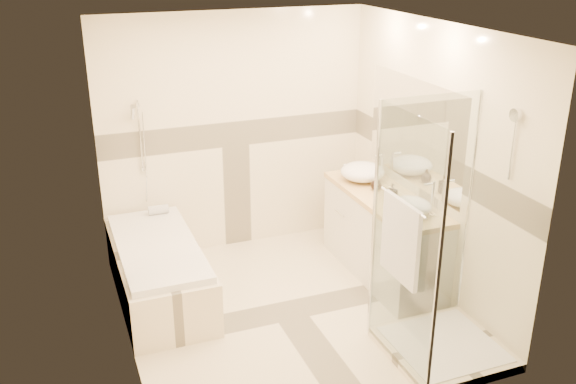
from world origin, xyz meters
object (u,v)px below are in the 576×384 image
object	(u,v)px
amenity_bottle_b	(376,183)
shower_enclosure	(430,297)
vessel_sink_far	(410,206)
bathtub	(159,268)
vanity	(383,235)
amenity_bottle_a	(392,192)
vessel_sink_near	(362,172)

from	to	relation	value
amenity_bottle_b	shower_enclosure	bearing A→B (deg)	-100.81
vessel_sink_far	shower_enclosure	bearing A→B (deg)	-108.79
bathtub	vanity	world-z (taller)	vanity
vanity	amenity_bottle_a	distance (m)	0.53
bathtub	vanity	xyz separation A→B (m)	(2.15, -0.35, 0.12)
vessel_sink_far	amenity_bottle_b	distance (m)	0.63
vanity	vessel_sink_near	size ratio (longest dim) A/B	3.63
bathtub	vessel_sink_far	xyz separation A→B (m)	(2.13, -0.82, 0.62)
bathtub	vessel_sink_far	world-z (taller)	vessel_sink_far
vessel_sink_near	amenity_bottle_b	bearing A→B (deg)	-90.00
vanity	vessel_sink_near	distance (m)	0.69
vessel_sink_far	vessel_sink_near	bearing A→B (deg)	90.00
vessel_sink_near	vessel_sink_far	size ratio (longest dim) A/B	1.20
shower_enclosure	amenity_bottle_b	xyz separation A→B (m)	(0.27, 1.43, 0.41)
bathtub	shower_enclosure	distance (m)	2.47
vessel_sink_near	amenity_bottle_a	world-z (taller)	vessel_sink_near
amenity_bottle_b	bathtub	bearing A→B (deg)	174.85
amenity_bottle_a	shower_enclosure	bearing A→B (deg)	-103.57
shower_enclosure	vessel_sink_near	xyz separation A→B (m)	(0.27, 1.72, 0.43)
amenity_bottle_b	vessel_sink_far	bearing A→B (deg)	-90.00
vessel_sink_far	amenity_bottle_b	xyz separation A→B (m)	(0.00, 0.63, -0.00)
vanity	amenity_bottle_b	size ratio (longest dim) A/B	11.59
amenity_bottle_a	vessel_sink_near	bearing A→B (deg)	90.00
amenity_bottle_a	bathtub	bearing A→B (deg)	167.03
bathtub	amenity_bottle_a	xyz separation A→B (m)	(2.13, -0.49, 0.63)
vanity	shower_enclosure	bearing A→B (deg)	-102.97
vessel_sink_near	vessel_sink_far	distance (m)	0.92
vessel_sink_near	amenity_bottle_a	bearing A→B (deg)	-90.00
vanity	vessel_sink_far	bearing A→B (deg)	-92.44
bathtub	vanity	size ratio (longest dim) A/B	1.05
vanity	amenity_bottle_b	xyz separation A→B (m)	(-0.02, 0.16, 0.49)
vanity	vessel_sink_near	world-z (taller)	vessel_sink_near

